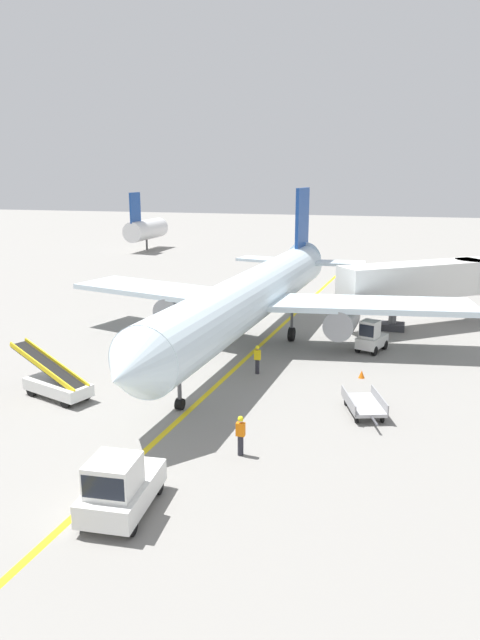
% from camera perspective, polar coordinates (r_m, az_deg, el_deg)
% --- Properties ---
extents(ground_plane, '(300.00, 300.00, 0.00)m').
position_cam_1_polar(ground_plane, '(26.58, -8.00, -10.63)').
color(ground_plane, gray).
extents(taxi_line_yellow, '(4.70, 79.90, 0.01)m').
position_cam_1_polar(taxi_line_yellow, '(30.63, -3.02, -7.10)').
color(taxi_line_yellow, yellow).
rests_on(taxi_line_yellow, ground).
extents(airliner, '(28.57, 35.32, 10.10)m').
position_cam_1_polar(airliner, '(38.35, 1.49, 2.56)').
color(airliner, silver).
rests_on(airliner, ground).
extents(jet_bridge, '(11.65, 9.78, 4.85)m').
position_cam_1_polar(jet_bridge, '(45.34, 18.26, 3.80)').
color(jet_bridge, silver).
rests_on(jet_bridge, ground).
extents(pushback_tug, '(2.16, 3.73, 2.20)m').
position_cam_1_polar(pushback_tug, '(20.33, -11.82, -15.87)').
color(pushback_tug, silver).
rests_on(pushback_tug, ground).
extents(baggage_tug_near_wing, '(2.05, 2.70, 2.10)m').
position_cam_1_polar(baggage_tug_near_wing, '(38.15, 12.84, -1.70)').
color(baggage_tug_near_wing, silver).
rests_on(baggage_tug_near_wing, ground).
extents(belt_loader_forward_hold, '(5.14, 2.80, 2.59)m').
position_cam_1_polar(belt_loader_forward_hold, '(31.05, -17.73, -5.95)').
color(belt_loader_forward_hold, silver).
rests_on(belt_loader_forward_hold, ground).
extents(baggage_cart_empty_trailing, '(2.38, 3.81, 0.94)m').
position_cam_1_polar(baggage_cart_empty_trailing, '(28.38, 12.15, -8.16)').
color(baggage_cart_empty_trailing, '#A5A5A8').
rests_on(baggage_cart_empty_trailing, ground).
extents(ground_crew_marshaller, '(0.36, 0.24, 1.70)m').
position_cam_1_polar(ground_crew_marshaller, '(33.03, 1.73, -3.83)').
color(ground_crew_marshaller, '#26262D').
rests_on(ground_crew_marshaller, ground).
extents(ground_crew_wing_walker, '(0.36, 0.24, 1.70)m').
position_cam_1_polar(ground_crew_wing_walker, '(23.70, 0.05, -11.24)').
color(ground_crew_wing_walker, '#26262D').
rests_on(ground_crew_wing_walker, ground).
extents(safety_cone_nose_left, '(0.36, 0.36, 0.44)m').
position_cam_1_polar(safety_cone_nose_left, '(33.26, 11.94, -5.27)').
color(safety_cone_nose_left, orange).
rests_on(safety_cone_nose_left, ground).
extents(safety_cone_nose_right, '(0.36, 0.36, 0.44)m').
position_cam_1_polar(safety_cone_nose_right, '(39.39, -4.84, -1.96)').
color(safety_cone_nose_right, orange).
rests_on(safety_cone_nose_right, ground).
extents(distant_aircraft_far_left, '(3.00, 10.10, 8.80)m').
position_cam_1_polar(distant_aircraft_far_left, '(90.50, -9.30, 8.87)').
color(distant_aircraft_far_left, silver).
rests_on(distant_aircraft_far_left, ground).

